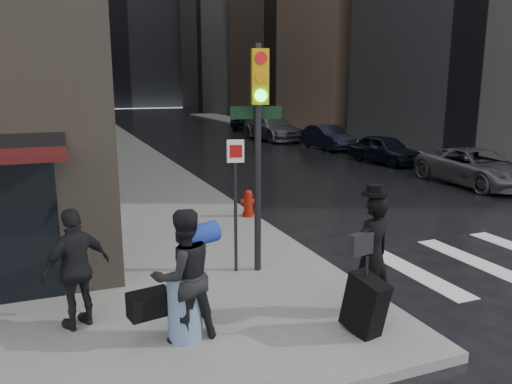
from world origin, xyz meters
TOP-DOWN VIEW (x-y plane):
  - ground at (0.00, 0.00)m, footprint 140.00×140.00m
  - sidewalk_left at (0.00, 27.00)m, footprint 4.00×50.00m
  - sidewalk_right at (13.50, 27.00)m, footprint 3.00×50.00m
  - bldg_right_far at (26.00, 58.00)m, footprint 22.00×20.00m
  - bldg_distant at (6.00, 78.00)m, footprint 40.00×12.00m
  - man_overcoat at (1.35, -0.59)m, footprint 1.09×1.24m
  - man_jeans at (-1.46, -0.20)m, footprint 1.39×0.88m
  - man_greycoat at (-2.81, 0.75)m, footprint 1.14×0.87m
  - traffic_light at (0.45, 1.81)m, footprint 1.04×0.58m
  - fire_hydrant at (1.76, 5.71)m, footprint 0.43×0.32m
  - parked_car_0 at (11.33, 7.22)m, footprint 2.45×4.95m
  - parked_car_1 at (11.32, 12.79)m, footprint 1.98×4.08m
  - parked_car_2 at (11.45, 18.36)m, footprint 1.47×4.12m
  - parked_car_3 at (10.40, 23.94)m, footprint 2.64×5.70m
  - parked_car_4 at (10.89, 29.51)m, footprint 2.03×4.23m

SIDE VIEW (x-z plane):
  - ground at x=0.00m, z-range 0.00..0.00m
  - sidewalk_left at x=0.00m, z-range 0.00..0.15m
  - sidewalk_right at x=13.50m, z-range 0.00..0.15m
  - fire_hydrant at x=1.76m, z-range 0.11..0.85m
  - parked_car_1 at x=11.32m, z-range 0.00..1.34m
  - parked_car_0 at x=11.33m, z-range 0.00..1.35m
  - parked_car_2 at x=11.45m, z-range 0.00..1.35m
  - parked_car_4 at x=10.89m, z-range 0.00..1.39m
  - parked_car_3 at x=10.40m, z-range 0.00..1.61m
  - man_overcoat at x=1.35m, z-range -0.02..2.08m
  - man_greycoat at x=-2.81m, z-range 0.15..1.96m
  - man_jeans at x=-1.46m, z-range 0.15..2.05m
  - traffic_light at x=0.45m, z-range 0.76..5.00m
  - bldg_right_far at x=26.00m, z-range 0.00..25.00m
  - bldg_distant at x=6.00m, z-range 0.00..32.00m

